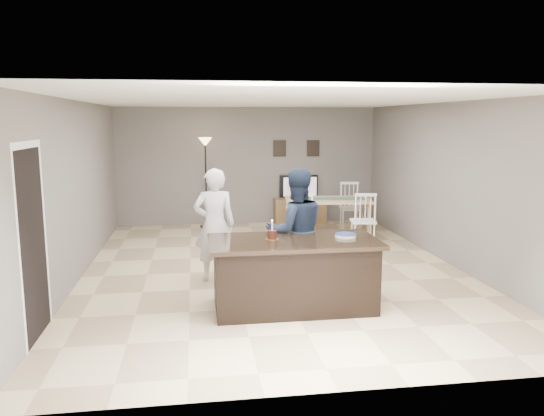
{
  "coord_description": "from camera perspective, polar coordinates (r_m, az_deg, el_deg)",
  "views": [
    {
      "loc": [
        -1.23,
        -8.26,
        2.39
      ],
      "look_at": [
        -0.06,
        -0.3,
        1.06
      ],
      "focal_mm": 35.0,
      "sensor_mm": 36.0,
      "label": 1
    }
  ],
  "objects": [
    {
      "name": "doorway",
      "position": [
        6.32,
        -24.4,
        -1.81
      ],
      "size": [
        0.0,
        2.1,
        2.65
      ],
      "color": "black",
      "rests_on": "floor"
    },
    {
      "name": "plate_stack",
      "position": [
        6.94,
        7.92,
        -2.93
      ],
      "size": [
        0.28,
        0.28,
        0.04
      ],
      "color": "white",
      "rests_on": "kitchen_island"
    },
    {
      "name": "tv_console",
      "position": [
        12.45,
        3.01,
        -0.3
      ],
      "size": [
        1.2,
        0.4,
        0.6
      ],
      "primitive_type": "cube",
      "color": "brown",
      "rests_on": "floor"
    },
    {
      "name": "floor",
      "position": [
        8.69,
        0.09,
        -6.6
      ],
      "size": [
        8.0,
        8.0,
        0.0
      ],
      "primitive_type": "plane",
      "color": "#CDB483",
      "rests_on": "ground"
    },
    {
      "name": "floor_lamp",
      "position": [
        11.95,
        -7.17,
        5.36
      ],
      "size": [
        0.3,
        0.3,
        2.02
      ],
      "color": "black",
      "rests_on": "floor"
    },
    {
      "name": "man",
      "position": [
        7.35,
        2.59,
        -2.54
      ],
      "size": [
        0.89,
        0.71,
        1.75
      ],
      "primitive_type": "imported",
      "rotation": [
        0.0,
        0.0,
        3.2
      ],
      "color": "#192438",
      "rests_on": "floor"
    },
    {
      "name": "kitchen_island",
      "position": [
        6.86,
        2.32,
        -7.05
      ],
      "size": [
        2.15,
        1.1,
        0.9
      ],
      "color": "black",
      "rests_on": "floor"
    },
    {
      "name": "television",
      "position": [
        12.44,
        2.97,
        2.31
      ],
      "size": [
        0.91,
        0.12,
        0.53
      ],
      "primitive_type": "imported",
      "rotation": [
        0.0,
        0.0,
        3.14
      ],
      "color": "black",
      "rests_on": "tv_console"
    },
    {
      "name": "room_shell",
      "position": [
        8.38,
        0.1,
        4.49
      ],
      "size": [
        8.0,
        8.0,
        8.0
      ],
      "color": "slate",
      "rests_on": "floor"
    },
    {
      "name": "birthday_cake",
      "position": [
        6.75,
        0.01,
        -2.88
      ],
      "size": [
        0.16,
        0.16,
        0.25
      ],
      "color": "gold",
      "rests_on": "kitchen_island"
    },
    {
      "name": "dining_table",
      "position": [
        10.93,
        6.01,
        0.26
      ],
      "size": [
        1.88,
        2.14,
        1.05
      ],
      "rotation": [
        0.0,
        0.0,
        -0.13
      ],
      "color": "tan",
      "rests_on": "floor"
    },
    {
      "name": "woman",
      "position": [
        7.97,
        -6.2,
        -1.83
      ],
      "size": [
        0.64,
        0.43,
        1.7
      ],
      "primitive_type": "imported",
      "rotation": [
        0.0,
        0.0,
        3.18
      ],
      "color": "silver",
      "rests_on": "floor"
    },
    {
      "name": "tv_screen_glow",
      "position": [
        12.36,
        3.04,
        2.3
      ],
      "size": [
        0.78,
        0.0,
        0.78
      ],
      "primitive_type": "plane",
      "rotation": [
        1.57,
        0.0,
        3.14
      ],
      "color": "orange",
      "rests_on": "tv_console"
    },
    {
      "name": "picture_frames",
      "position": [
        12.48,
        2.65,
        6.42
      ],
      "size": [
        1.1,
        0.02,
        0.38
      ],
      "color": "black",
      "rests_on": "room_shell"
    }
  ]
}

